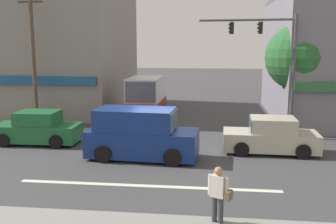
{
  "coord_description": "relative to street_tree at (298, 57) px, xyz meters",
  "views": [
    {
      "loc": [
        2.16,
        -16.06,
        4.8
      ],
      "look_at": [
        0.06,
        2.0,
        1.6
      ],
      "focal_mm": 42.0,
      "sensor_mm": 36.0,
      "label": 1
    }
  ],
  "objects": [
    {
      "name": "sedan_parked_curbside",
      "position": [
        -2.01,
        -5.02,
        -3.31
      ],
      "size": [
        4.14,
        1.95,
        1.58
      ],
      "color": "#B7B29E",
      "rests_on": "ground"
    },
    {
      "name": "ground_plane",
      "position": [
        -6.73,
        -6.26,
        -4.03
      ],
      "size": [
        120.0,
        120.0,
        0.0
      ],
      "primitive_type": "plane",
      "color": "#3D3D3F"
    },
    {
      "name": "van_crossing_center",
      "position": [
        -7.58,
        -6.52,
        -3.02
      ],
      "size": [
        4.71,
        2.26,
        2.11
      ],
      "color": "navy",
      "rests_on": "ground"
    },
    {
      "name": "building_left_block",
      "position": [
        -17.01,
        5.58,
        0.33
      ],
      "size": [
        11.76,
        11.05,
        8.72
      ],
      "color": "gray",
      "rests_on": "ground"
    },
    {
      "name": "traffic_light_mast",
      "position": [
        -1.57,
        -1.86,
        0.15
      ],
      "size": [
        4.86,
        0.75,
        6.2
      ],
      "color": "#47474C",
      "rests_on": "ground"
    },
    {
      "name": "street_tree",
      "position": [
        0.0,
        0.0,
        0.0
      ],
      "size": [
        3.6,
        3.6,
        5.84
      ],
      "color": "#4C3823",
      "rests_on": "ground"
    },
    {
      "name": "pedestrian_foreground_with_bag",
      "position": [
        -4.38,
        -12.58,
        -3.07
      ],
      "size": [
        0.65,
        0.5,
        1.67
      ],
      "color": "#333338",
      "rests_on": "ground"
    },
    {
      "name": "sedan_approaching_near",
      "position": [
        -12.99,
        -4.66,
        -3.31
      ],
      "size": [
        4.13,
        1.94,
        1.58
      ],
      "color": "#1E6033",
      "rests_on": "ground"
    },
    {
      "name": "lane_marking_stripe",
      "position": [
        -6.73,
        -9.76,
        -4.02
      ],
      "size": [
        9.0,
        0.24,
        0.01
      ],
      "primitive_type": "cube",
      "color": "silver",
      "rests_on": "ground"
    },
    {
      "name": "box_truck_waiting_far",
      "position": [
        -8.69,
        0.86,
        -2.77
      ],
      "size": [
        2.25,
        5.61,
        2.75
      ],
      "color": "maroon",
      "rests_on": "ground"
    },
    {
      "name": "utility_pole_near_left",
      "position": [
        -14.69,
        -1.03,
        -0.16
      ],
      "size": [
        1.4,
        0.22,
        7.44
      ],
      "color": "brown",
      "rests_on": "ground"
    }
  ]
}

